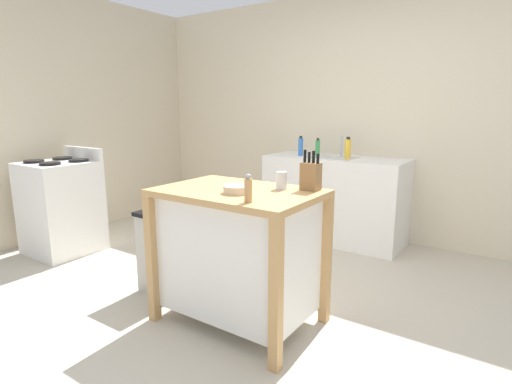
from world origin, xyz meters
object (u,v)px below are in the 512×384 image
object	(u,v)px
drinking_cup	(281,181)
pepper_grinder	(248,189)
trash_bin	(164,251)
bottle_hand_soap	(318,147)
sink_faucet	(341,146)
bottle_dish_soap	(348,148)
kitchen_island	(239,249)
stove	(61,206)
bottle_spray_cleaner	(301,147)
knife_block	(311,176)
bowl_ceramic_small	(237,189)

from	to	relation	value
drinking_cup	pepper_grinder	world-z (taller)	pepper_grinder
trash_bin	bottle_hand_soap	world-z (taller)	bottle_hand_soap
sink_faucet	bottle_dish_soap	size ratio (longest dim) A/B	1.00
trash_bin	bottle_dish_soap	distance (m)	2.11
drinking_cup	bottle_hand_soap	bearing A→B (deg)	109.13
sink_faucet	kitchen_island	bearing A→B (deg)	-84.94
bottle_hand_soap	drinking_cup	bearing A→B (deg)	-70.87
bottle_dish_soap	bottle_hand_soap	distance (m)	0.39
pepper_grinder	bottle_hand_soap	world-z (taller)	bottle_hand_soap
pepper_grinder	bottle_dish_soap	bearing A→B (deg)	97.85
stove	kitchen_island	bearing A→B (deg)	-2.57
drinking_cup	bottle_spray_cleaner	size ratio (longest dim) A/B	0.52
bottle_dish_soap	trash_bin	bearing A→B (deg)	-110.40
sink_faucet	bottle_dish_soap	xyz separation A→B (m)	(0.14, -0.17, -0.01)
kitchen_island	drinking_cup	distance (m)	0.52
trash_bin	bottle_spray_cleaner	xyz separation A→B (m)	(0.19, 1.83, 0.67)
kitchen_island	sink_faucet	bearing A→B (deg)	95.06
trash_bin	stove	world-z (taller)	stove
pepper_grinder	sink_faucet	xyz separation A→B (m)	(-0.44, 2.34, 0.03)
trash_bin	bottle_dish_soap	world-z (taller)	bottle_dish_soap
pepper_grinder	bottle_spray_cleaner	xyz separation A→B (m)	(-0.81, 2.12, 0.02)
sink_faucet	stove	bearing A→B (deg)	-135.66
knife_block	bottle_spray_cleaner	world-z (taller)	knife_block
bowl_ceramic_small	bottle_spray_cleaner	bearing A→B (deg)	107.42
knife_block	drinking_cup	size ratio (longest dim) A/B	2.24
sink_faucet	bottle_spray_cleaner	xyz separation A→B (m)	(-0.37, -0.22, -0.01)
knife_block	stove	size ratio (longest dim) A/B	0.25
drinking_cup	sink_faucet	bearing A→B (deg)	101.78
knife_block	drinking_cup	xyz separation A→B (m)	(-0.16, -0.08, -0.04)
knife_block	bottle_dish_soap	xyz separation A→B (m)	(-0.43, 1.68, 0.01)
bowl_ceramic_small	kitchen_island	bearing A→B (deg)	123.25
bottle_spray_cleaner	stove	size ratio (longest dim) A/B	0.21
bowl_ceramic_small	bottle_hand_soap	distance (m)	2.15
pepper_grinder	bottle_dish_soap	distance (m)	2.19
bowl_ceramic_small	knife_block	bearing A→B (deg)	45.15
kitchen_island	stove	bearing A→B (deg)	177.43
bowl_ceramic_small	trash_bin	world-z (taller)	bowl_ceramic_small
bowl_ceramic_small	bottle_hand_soap	xyz separation A→B (m)	(-0.48, 2.09, 0.06)
bottle_spray_cleaner	bottle_hand_soap	distance (m)	0.19
knife_block	bottle_spray_cleaner	bearing A→B (deg)	119.92
kitchen_island	bottle_hand_soap	size ratio (longest dim) A/B	5.40
sink_faucet	bottle_hand_soap	size ratio (longest dim) A/B	1.18
drinking_cup	bottle_dish_soap	distance (m)	1.77
kitchen_island	stove	world-z (taller)	stove
kitchen_island	bowl_ceramic_small	world-z (taller)	bowl_ceramic_small
kitchen_island	stove	xyz separation A→B (m)	(-2.22, 0.10, -0.05)
bowl_ceramic_small	bottle_spray_cleaner	world-z (taller)	bottle_spray_cleaner
sink_faucet	stove	distance (m)	2.90
pepper_grinder	bottle_dish_soap	size ratio (longest dim) A/B	0.72
trash_bin	bottle_dish_soap	bearing A→B (deg)	69.60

